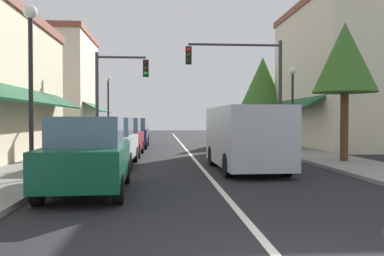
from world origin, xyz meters
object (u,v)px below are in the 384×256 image
Objects in this scene: parked_car_far_left at (133,133)px; traffic_signal_mast_arm at (248,76)px; traffic_signal_left_corner at (115,86)px; street_lamp_right_mid at (293,95)px; street_lamp_left_far at (108,98)px; tree_right_near at (345,59)px; van_in_lane at (245,136)px; tree_right_far at (263,86)px; parked_car_distant_left at (136,131)px; street_lamp_left_near at (31,63)px; parked_car_third_left at (123,137)px; parked_car_nearest_left at (88,155)px; parked_car_second_left at (110,142)px.

parked_car_far_left is 7.83m from traffic_signal_mast_arm.
street_lamp_right_mid is at bearing -17.22° from traffic_signal_left_corner.
tree_right_near is (10.58, -13.59, 0.85)m from street_lamp_left_far.
tree_right_near is (2.46, -5.83, 0.06)m from traffic_signal_mast_arm.
van_in_lane is 1.24× the size of street_lamp_right_mid.
parked_car_far_left is 10.94m from tree_right_far.
street_lamp_left_near is at bearing -94.18° from parked_car_distant_left.
parked_car_distant_left is at bearing 104.76° from van_in_lane.
tree_right_near is at bearing -57.62° from parked_car_distant_left.
street_lamp_right_mid is 0.67× the size of tree_right_far.
tree_right_near is 14.56m from tree_right_far.
traffic_signal_left_corner is 0.84× the size of tree_right_far.
parked_car_far_left is 0.97× the size of street_lamp_right_mid.
van_in_lane is at bearing 20.96° from street_lamp_left_near.
traffic_signal_mast_arm is 1.37× the size of street_lamp_right_mid.
traffic_signal_left_corner is 11.69m from tree_right_near.
van_in_lane is 16.61m from street_lamp_left_far.
parked_car_third_left is at bearing -179.48° from street_lamp_right_mid.
van_in_lane is at bearing -72.96° from parked_car_distant_left.
traffic_signal_mast_arm is at bearing -30.87° from parked_car_far_left.
traffic_signal_left_corner is 0.98× the size of tree_right_near.
traffic_signal_left_corner reaches higher than street_lamp_left_near.
tree_right_far is at bearing 37.52° from traffic_signal_left_corner.
parked_car_far_left is 0.66× the size of tree_right_far.
tree_right_far is (11.12, 0.97, 1.01)m from street_lamp_left_far.
traffic_signal_left_corner is (-0.79, -2.63, 2.58)m from parked_car_far_left.
street_lamp_left_far reaches higher than parked_car_third_left.
tree_right_near reaches higher than street_lamp_left_far.
street_lamp_right_mid is at bearing 98.64° from tree_right_near.
parked_car_nearest_left is 9.58m from parked_car_third_left.
tree_right_near is at bearing -24.41° from parked_car_third_left.
parked_car_far_left is at bearing -64.01° from street_lamp_left_far.
street_lamp_left_near is (-6.24, -2.39, 2.04)m from van_in_lane.
street_lamp_left_near is at bearing -111.23° from parked_car_second_left.
street_lamp_right_mid is (8.11, -10.12, 2.01)m from parked_car_distant_left.
parked_car_far_left is 3.77m from traffic_signal_left_corner.
parked_car_distant_left is at bearing 90.98° from parked_car_second_left.
street_lamp_left_near is (-1.64, -18.31, 2.30)m from parked_car_distant_left.
street_lamp_left_near is (-1.73, 1.46, 2.30)m from parked_car_nearest_left.
street_lamp_right_mid is at bearing -50.33° from parked_car_distant_left.
tree_right_near is at bearing -52.08° from street_lamp_left_far.
parked_car_third_left is at bearing -78.91° from street_lamp_left_far.
parked_car_distant_left is 18.53m from street_lamp_left_near.
parked_car_nearest_left is 0.98× the size of street_lamp_right_mid.
traffic_signal_mast_arm is (6.27, 1.70, 3.08)m from parked_car_third_left.
parked_car_third_left is at bearing -131.63° from tree_right_far.
street_lamp_right_mid is (8.09, 0.07, 2.01)m from parked_car_third_left.
traffic_signal_mast_arm is (6.29, -8.49, 3.08)m from parked_car_distant_left.
parked_car_third_left is at bearing 90.19° from parked_car_second_left.
parked_car_far_left is at bearing 82.54° from street_lamp_left_near.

